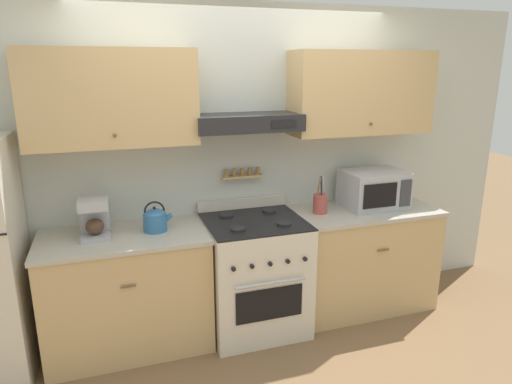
# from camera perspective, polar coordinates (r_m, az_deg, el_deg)

# --- Properties ---
(ground_plane) EXTENTS (16.00, 16.00, 0.00)m
(ground_plane) POSITION_cam_1_polar(r_m,az_deg,el_deg) (3.70, 1.28, -18.48)
(ground_plane) COLOR brown
(wall_back) EXTENTS (5.20, 0.46, 2.55)m
(wall_back) POSITION_cam_1_polar(r_m,az_deg,el_deg) (3.71, -1.71, 6.22)
(wall_back) COLOR silver
(wall_back) RESTS_ON ground_plane
(counter_left) EXTENTS (1.20, 0.66, 0.90)m
(counter_left) POSITION_cam_1_polar(r_m,az_deg,el_deg) (3.61, -15.74, -11.82)
(counter_left) COLOR tan
(counter_left) RESTS_ON ground_plane
(counter_right) EXTENTS (1.23, 0.66, 0.90)m
(counter_right) POSITION_cam_1_polar(r_m,az_deg,el_deg) (4.14, 12.93, -7.94)
(counter_right) COLOR tan
(counter_right) RESTS_ON ground_plane
(stove_range) EXTENTS (0.76, 0.74, 1.00)m
(stove_range) POSITION_cam_1_polar(r_m,az_deg,el_deg) (3.71, -0.20, -10.19)
(stove_range) COLOR beige
(stove_range) RESTS_ON ground_plane
(tea_kettle) EXTENTS (0.22, 0.17, 0.23)m
(tea_kettle) POSITION_cam_1_polar(r_m,az_deg,el_deg) (3.42, -12.49, -3.34)
(tea_kettle) COLOR teal
(tea_kettle) RESTS_ON counter_left
(coffee_maker) EXTENTS (0.20, 0.24, 0.29)m
(coffee_maker) POSITION_cam_1_polar(r_m,az_deg,el_deg) (3.42, -19.56, -2.92)
(coffee_maker) COLOR #ADAFB5
(coffee_maker) RESTS_ON counter_left
(microwave) EXTENTS (0.51, 0.40, 0.31)m
(microwave) POSITION_cam_1_polar(r_m,az_deg,el_deg) (4.02, 14.46, 0.37)
(microwave) COLOR #ADAFB5
(microwave) RESTS_ON counter_right
(utensil_crock) EXTENTS (0.12, 0.12, 0.31)m
(utensil_crock) POSITION_cam_1_polar(r_m,az_deg,el_deg) (3.78, 8.03, -1.39)
(utensil_crock) COLOR #B24C42
(utensil_crock) RESTS_ON counter_right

